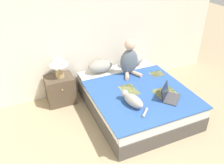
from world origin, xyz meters
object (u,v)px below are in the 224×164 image
(nightstand, at_px, (60,90))
(person_sitting, at_px, (129,60))
(bed, at_px, (136,99))
(cat_tabby, at_px, (132,100))
(table_lamp, at_px, (58,62))
(pillow_far, at_px, (133,60))
(laptop_open, at_px, (169,96))
(pillow_near, at_px, (100,66))

(nightstand, bearing_deg, person_sitting, -11.88)
(bed, xyz_separation_m, person_sitting, (0.11, 0.50, 0.52))
(cat_tabby, height_order, table_lamp, table_lamp)
(pillow_far, relative_size, person_sitting, 0.71)
(pillow_far, distance_m, nightstand, 1.54)
(bed, relative_size, table_lamp, 4.64)
(laptop_open, xyz_separation_m, nightstand, (-1.49, 1.26, -0.24))
(table_lamp, bearing_deg, bed, -34.23)
(person_sitting, bearing_deg, table_lamp, 167.92)
(bed, xyz_separation_m, pillow_far, (0.35, 0.80, 0.34))
(bed, bearing_deg, pillow_near, 113.54)
(cat_tabby, distance_m, laptop_open, 0.63)
(pillow_near, height_order, nightstand, pillow_near)
(person_sitting, xyz_separation_m, cat_tabby, (-0.40, -0.90, -0.20))
(pillow_near, xyz_separation_m, cat_tabby, (0.06, -1.20, -0.02))
(cat_tabby, bearing_deg, bed, -49.91)
(cat_tabby, relative_size, nightstand, 1.12)
(cat_tabby, bearing_deg, nightstand, 22.61)
(bed, xyz_separation_m, nightstand, (-1.16, 0.77, 0.04))
(pillow_far, xyz_separation_m, cat_tabby, (-0.64, -1.20, -0.02))
(bed, height_order, laptop_open, laptop_open)
(bed, relative_size, laptop_open, 4.55)
(bed, bearing_deg, laptop_open, -56.27)
(pillow_far, relative_size, nightstand, 0.91)
(bed, height_order, table_lamp, table_lamp)
(cat_tabby, bearing_deg, pillow_near, -11.13)
(pillow_near, relative_size, person_sitting, 0.71)
(pillow_near, xyz_separation_m, laptop_open, (0.68, -1.30, -0.06))
(table_lamp, bearing_deg, nightstand, 176.76)
(person_sitting, bearing_deg, nightstand, 168.12)
(laptop_open, height_order, table_lamp, table_lamp)
(cat_tabby, relative_size, laptop_open, 1.39)
(bed, height_order, pillow_far, pillow_far)
(nightstand, distance_m, table_lamp, 0.57)
(cat_tabby, xyz_separation_m, laptop_open, (0.62, -0.09, -0.04))
(pillow_near, xyz_separation_m, person_sitting, (0.46, -0.30, 0.18))
(nightstand, height_order, table_lamp, table_lamp)
(table_lamp, bearing_deg, person_sitting, -12.08)
(pillow_far, distance_m, person_sitting, 0.42)
(pillow_far, xyz_separation_m, person_sitting, (-0.24, -0.30, 0.18))
(pillow_near, height_order, pillow_far, same)
(laptop_open, bearing_deg, table_lamp, 98.27)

